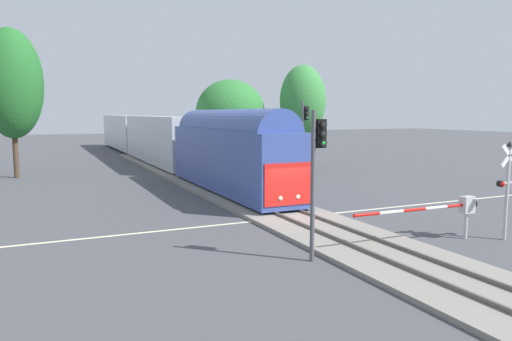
% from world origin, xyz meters
% --- Properties ---
extents(ground_plane, '(220.00, 220.00, 0.00)m').
position_xyz_m(ground_plane, '(0.00, 0.00, 0.00)').
color(ground_plane, '#47474C').
extents(road_centre_stripe, '(44.00, 0.20, 0.01)m').
position_xyz_m(road_centre_stripe, '(0.00, 0.00, 0.00)').
color(road_centre_stripe, beige).
rests_on(road_centre_stripe, ground).
extents(railway_track, '(4.40, 80.00, 0.32)m').
position_xyz_m(railway_track, '(0.00, 0.00, 0.10)').
color(railway_track, gray).
rests_on(railway_track, ground).
extents(commuter_train, '(3.04, 60.09, 5.16)m').
position_xyz_m(commuter_train, '(0.00, 28.33, 2.73)').
color(commuter_train, '#384C93').
rests_on(commuter_train, railway_track).
extents(crossing_gate_near, '(6.27, 0.40, 1.80)m').
position_xyz_m(crossing_gate_near, '(3.98, -6.61, 1.39)').
color(crossing_gate_near, '#B7B7BC').
rests_on(crossing_gate_near, ground).
extents(crossing_signal_mast, '(1.36, 0.44, 4.10)m').
position_xyz_m(crossing_signal_mast, '(6.07, -7.44, 2.50)').
color(crossing_signal_mast, '#B2B2B7').
rests_on(crossing_signal_mast, ground).
extents(traffic_signal_median, '(0.53, 0.38, 5.32)m').
position_xyz_m(traffic_signal_median, '(-2.59, -6.61, 3.57)').
color(traffic_signal_median, '#4C4C51').
rests_on(traffic_signal_median, ground).
extents(traffic_signal_far_side, '(0.53, 0.38, 6.03)m').
position_xyz_m(traffic_signal_far_side, '(6.22, 9.41, 4.02)').
color(traffic_signal_far_side, '#4C4C51').
rests_on(traffic_signal_far_side, ground).
extents(elm_centre_background, '(6.74, 6.74, 8.49)m').
position_xyz_m(elm_centre_background, '(5.95, 23.26, 5.33)').
color(elm_centre_background, '#4C3828').
rests_on(elm_centre_background, ground).
extents(oak_far_right, '(4.45, 4.45, 9.86)m').
position_xyz_m(oak_far_right, '(12.18, 19.97, 6.44)').
color(oak_far_right, brown).
rests_on(oak_far_right, ground).
extents(pine_left_background, '(4.78, 4.78, 11.97)m').
position_xyz_m(pine_left_background, '(-13.05, 22.56, 7.56)').
color(pine_left_background, '#4C3828').
rests_on(pine_left_background, ground).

